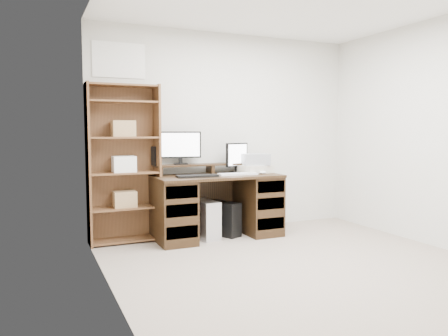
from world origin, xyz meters
TOP-DOWN VIEW (x-y plane):
  - room at (-0.00, 0.00)m, footprint 3.54×4.04m
  - desk at (-0.29, 1.64)m, footprint 1.50×0.70m
  - riser_shelf at (-0.29, 1.85)m, footprint 1.40×0.22m
  - monitor_wide at (-0.66, 1.90)m, footprint 0.50×0.16m
  - monitor_small at (0.04, 1.78)m, footprint 0.33×0.17m
  - speaker at (-0.96, 1.87)m, footprint 0.11×0.11m
  - keyboard_black at (-0.59, 1.50)m, footprint 0.48×0.19m
  - keyboard_white at (-0.06, 1.54)m, footprint 0.48×0.17m
  - mouse at (0.27, 1.52)m, footprint 0.10×0.08m
  - printer at (0.25, 1.69)m, footprint 0.44×0.36m
  - basket at (0.25, 1.69)m, footprint 0.36×0.28m
  - tower_silver at (-0.44, 1.65)m, footprint 0.25×0.47m
  - tower_black at (-0.17, 1.67)m, footprint 0.32×0.45m
  - bookshelf at (-1.35, 1.86)m, footprint 0.80×0.30m

SIDE VIEW (x-z plane):
  - tower_black at x=-0.17m, z-range 0.00..0.41m
  - tower_silver at x=-0.44m, z-range 0.00..0.45m
  - desk at x=-0.29m, z-range 0.01..0.76m
  - keyboard_white at x=-0.06m, z-range 0.75..0.77m
  - keyboard_black at x=-0.59m, z-range 0.75..0.78m
  - mouse at x=0.27m, z-range 0.75..0.79m
  - printer at x=0.25m, z-range 0.75..0.85m
  - riser_shelf at x=-0.29m, z-range 0.78..0.90m
  - basket at x=0.25m, z-range 0.85..0.99m
  - bookshelf at x=-1.35m, z-range 0.02..1.82m
  - monitor_small at x=0.04m, z-range 0.77..1.14m
  - speaker at x=-0.96m, z-range 0.87..1.09m
  - monitor_wide at x=-0.66m, z-range 0.89..1.29m
  - room at x=0.00m, z-range -0.02..2.52m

